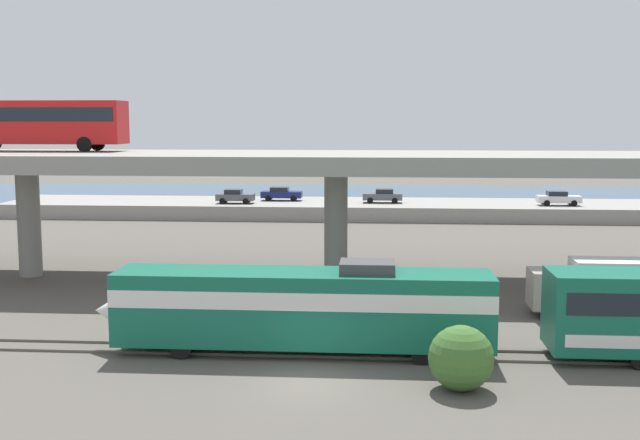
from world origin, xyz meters
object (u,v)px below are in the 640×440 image
transit_bus_on_overpass (37,121)px  service_truck_east (599,286)px  parked_car_1 (383,196)px  parked_car_2 (281,194)px  train_locomotive (284,304)px  parked_car_0 (235,196)px  parked_car_3 (558,198)px

transit_bus_on_overpass → service_truck_east: transit_bus_on_overpass is taller
parked_car_1 → parked_car_2: same height
train_locomotive → service_truck_east: bearing=-153.9°
train_locomotive → parked_car_1: train_locomotive is taller
parked_car_1 → parked_car_2: 11.35m
parked_car_0 → parked_car_2: (4.56, 3.34, 0.00)m
transit_bus_on_overpass → service_truck_east: (34.91, -10.42, -8.66)m
service_truck_east → parked_car_3: service_truck_east is taller
transit_bus_on_overpass → parked_car_1: bearing=53.8°
parked_car_3 → transit_bus_on_overpass: bearing=-143.6°
parked_car_0 → parked_car_3: bearing=0.8°
transit_bus_on_overpass → parked_car_3: size_ratio=2.70×
parked_car_0 → parked_car_2: bearing=36.2°
train_locomotive → parked_car_1: size_ratio=4.21×
service_truck_east → parked_car_1: service_truck_east is taller
service_truck_east → parked_car_1: size_ratio=1.61×
parked_car_1 → parked_car_2: (-11.25, 1.53, 0.00)m
parked_car_0 → parked_car_3: size_ratio=0.91×
train_locomotive → parked_car_0: size_ratio=4.43×
parked_car_1 → parked_car_2: bearing=-7.7°
parked_car_0 → parked_car_1: same height
transit_bus_on_overpass → parked_car_1: size_ratio=2.84×
service_truck_east → parked_car_1: (-11.28, 42.70, 0.65)m
parked_car_2 → train_locomotive: bearing=-82.6°
service_truck_east → parked_car_0: service_truck_east is taller
parked_car_0 → parked_car_1: 15.91m
train_locomotive → parked_car_3: 54.14m
parked_car_0 → parked_car_3: (34.09, 0.46, 0.00)m
parked_car_3 → service_truck_east: bearing=-99.6°
parked_car_3 → parked_car_2: bearing=174.4°
parked_car_0 → parked_car_1: bearing=6.6°
parked_car_0 → train_locomotive: bearing=-76.9°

